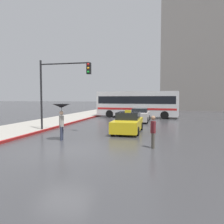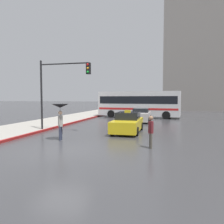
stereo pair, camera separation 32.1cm
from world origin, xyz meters
name	(u,v)px [view 1 (the left image)]	position (x,y,z in m)	size (l,w,h in m)	color
ground_plane	(65,151)	(0.00, 0.00, 0.00)	(300.00, 300.00, 0.00)	#38383A
taxi	(128,123)	(2.03, 6.41, 0.68)	(1.91, 4.48, 1.62)	gold
sedan_red	(140,115)	(2.18, 13.94, 0.67)	(1.91, 4.71, 1.41)	#B7B2AD
city_bus	(137,103)	(1.35, 18.68, 1.85)	(10.43, 3.52, 3.34)	silver
pedestrian_with_umbrella	(61,111)	(-1.33, 2.44, 1.73)	(1.02, 1.02, 2.15)	#2D3347
pedestrian_man	(153,130)	(4.02, 1.57, 0.93)	(0.32, 0.42, 1.62)	#4C473D
traffic_light	(61,81)	(-2.73, 5.35, 3.71)	(3.95, 0.38, 5.28)	black
building_tower_near	(195,31)	(11.08, 40.50, 16.64)	(13.93, 11.87, 33.28)	gray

